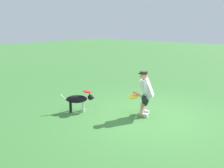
% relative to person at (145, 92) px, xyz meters
% --- Properties ---
extents(ground_plane, '(60.00, 60.00, 0.00)m').
position_rel_person_xyz_m(ground_plane, '(-0.25, 0.06, -0.70)').
color(ground_plane, '#3E7938').
extents(person, '(0.51, 0.70, 1.29)m').
position_rel_person_xyz_m(person, '(0.00, 0.00, 0.00)').
color(person, silver).
rests_on(person, ground_plane).
extents(dog, '(0.78, 0.80, 0.55)m').
position_rel_person_xyz_m(dog, '(1.70, 1.03, -0.33)').
color(dog, black).
rests_on(dog, ground_plane).
extents(frisbee_flying, '(0.35, 0.35, 0.10)m').
position_rel_person_xyz_m(frisbee_flying, '(1.50, 0.86, -0.08)').
color(frisbee_flying, red).
extents(frisbee_held, '(0.36, 0.35, 0.10)m').
position_rel_person_xyz_m(frisbee_held, '(0.18, 0.34, -0.09)').
color(frisbee_held, yellow).
rests_on(frisbee_held, person).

